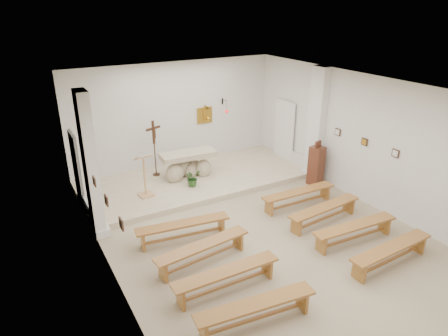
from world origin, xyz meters
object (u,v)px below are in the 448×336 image
bench_right_front (298,195)px  bench_right_third (355,229)px  altar (188,166)px  bench_left_front (183,227)px  bench_right_fourth (391,251)px  crucifix_stand (154,144)px  bench_left_third (226,275)px  donation_pedestal (316,165)px  bench_right_second (324,210)px  bench_left_fourth (256,308)px  bench_left_second (203,249)px  lectern (145,175)px

bench_right_front → bench_right_third: size_ratio=1.00×
altar → bench_left_front: size_ratio=0.78×
bench_right_front → bench_right_fourth: bearing=-88.5°
altar → crucifix_stand: bearing=148.0°
bench_right_front → bench_left_third: same height
donation_pedestal → bench_right_second: donation_pedestal is taller
bench_left_fourth → bench_right_fourth: (3.43, 0.00, 0.00)m
bench_left_second → bench_right_fourth: size_ratio=1.01×
bench_left_second → bench_right_third: (3.43, -1.02, 0.00)m
donation_pedestal → crucifix_stand: bearing=134.1°
bench_left_fourth → bench_right_fourth: same height
bench_left_front → bench_left_second: same height
altar → bench_right_third: (1.92, -5.06, -0.14)m
bench_right_front → bench_right_third: 2.04m
bench_right_third → bench_left_fourth: bearing=-159.9°
bench_left_front → bench_left_third: bearing=-82.3°
altar → bench_right_second: altar is taller
bench_left_second → bench_right_second: size_ratio=1.00×
crucifix_stand → bench_left_third: bearing=-118.3°
altar → bench_right_second: bearing=-60.9°
bench_left_third → bench_left_fourth: bearing=-89.2°
bench_left_third → bench_left_fourth: same height
crucifix_stand → bench_left_front: bearing=-122.1°
crucifix_stand → bench_right_fourth: bearing=-88.9°
bench_right_front → bench_left_third: 3.99m
altar → bench_left_second: altar is taller
lectern → crucifix_stand: bearing=52.1°
lectern → bench_right_second: size_ratio=0.57×
altar → lectern: lectern is taller
bench_right_second → bench_right_fourth: 2.04m
bench_left_second → bench_right_second: (3.43, 0.00, 0.00)m
bench_right_second → bench_left_fourth: 3.99m
crucifix_stand → bench_right_fourth: (2.74, -6.67, -0.82)m
bench_left_third → bench_left_fourth: size_ratio=0.99×
lectern → bench_left_third: (0.08, -4.42, -0.43)m
bench_left_second → donation_pedestal: bearing=15.1°
bench_right_second → bench_right_third: bearing=-94.8°
bench_right_third → donation_pedestal: bearing=68.3°
bench_right_third → bench_left_fourth: (-3.43, -1.02, 0.00)m
bench_left_third → bench_right_second: bearing=17.3°
altar → bench_left_front: 3.39m
bench_left_front → bench_right_fourth: 4.60m
lectern → bench_left_third: bearing=-95.1°
bench_left_second → bench_left_fourth: size_ratio=1.00×
bench_left_second → bench_left_fourth: bearing=-96.5°
bench_left_front → bench_left_fourth: same height
bench_right_fourth → lectern: bearing=120.8°
crucifix_stand → donation_pedestal: bearing=-54.8°
altar → bench_left_second: 4.32m
donation_pedestal → bench_right_second: size_ratio=0.63×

